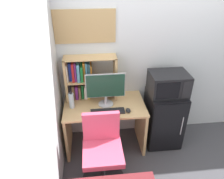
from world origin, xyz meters
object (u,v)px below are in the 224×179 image
at_px(hutch_bookshelf, 84,78).
at_px(keyboard, 108,111).
at_px(water_bottle, 71,100).
at_px(computer_mouse, 128,110).
at_px(wall_corkboard, 85,27).
at_px(mini_fridge, 163,118).
at_px(microwave, 168,84).
at_px(monitor, 106,88).
at_px(desk_chair, 103,154).

bearing_deg(hutch_bookshelf, keyboard, -54.14).
bearing_deg(water_bottle, computer_mouse, -13.59).
distance_m(keyboard, wall_corkboard, 1.12).
bearing_deg(mini_fridge, microwave, 89.85).
bearing_deg(computer_mouse, monitor, 143.82).
height_order(monitor, keyboard, monitor).
distance_m(microwave, desk_chair, 1.27).
bearing_deg(monitor, hutch_bookshelf, 142.11).
bearing_deg(mini_fridge, keyboard, -167.02).
xyz_separation_m(keyboard, wall_corkboard, (-0.24, 0.49, 0.97)).
relative_size(computer_mouse, wall_corkboard, 0.12).
distance_m(hutch_bookshelf, water_bottle, 0.36).
bearing_deg(monitor, computer_mouse, -36.18).
height_order(water_bottle, mini_fridge, water_bottle).
bearing_deg(water_bottle, hutch_bookshelf, 54.41).
relative_size(water_bottle, mini_fridge, 0.28).
relative_size(microwave, wall_corkboard, 0.65).
bearing_deg(wall_corkboard, mini_fridge, -15.45).
distance_m(hutch_bookshelf, desk_chair, 1.05).
bearing_deg(monitor, microwave, 1.05).
distance_m(keyboard, mini_fridge, 0.93).
bearing_deg(desk_chair, hutch_bookshelf, 103.24).
height_order(hutch_bookshelf, computer_mouse, hutch_bookshelf).
bearing_deg(monitor, water_bottle, -176.93).
distance_m(hutch_bookshelf, wall_corkboard, 0.68).
height_order(computer_mouse, desk_chair, desk_chair).
distance_m(water_bottle, wall_corkboard, 0.96).
bearing_deg(hutch_bookshelf, computer_mouse, -37.06).
bearing_deg(computer_mouse, wall_corkboard, 134.39).
bearing_deg(mini_fridge, desk_chair, -147.79).
bearing_deg(desk_chair, mini_fridge, 32.21).
distance_m(keyboard, microwave, 0.90).
height_order(keyboard, wall_corkboard, wall_corkboard).
distance_m(water_bottle, desk_chair, 0.80).
height_order(monitor, water_bottle, monitor).
height_order(computer_mouse, mini_fridge, mini_fridge).
xyz_separation_m(monitor, desk_chair, (-0.09, -0.58, -0.59)).
distance_m(hutch_bookshelf, keyboard, 0.58).
height_order(mini_fridge, microwave, microwave).
relative_size(hutch_bookshelf, desk_chair, 0.78).
height_order(hutch_bookshelf, desk_chair, hutch_bookshelf).
height_order(mini_fridge, wall_corkboard, wall_corkboard).
relative_size(monitor, wall_corkboard, 0.67).
bearing_deg(water_bottle, monitor, 3.07).
xyz_separation_m(monitor, microwave, (0.85, 0.02, 0.00)).
bearing_deg(desk_chair, monitor, 81.01).
distance_m(monitor, computer_mouse, 0.42).
relative_size(monitor, keyboard, 1.19).
xyz_separation_m(microwave, desk_chair, (-0.95, -0.60, -0.60)).
bearing_deg(microwave, computer_mouse, -159.53).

